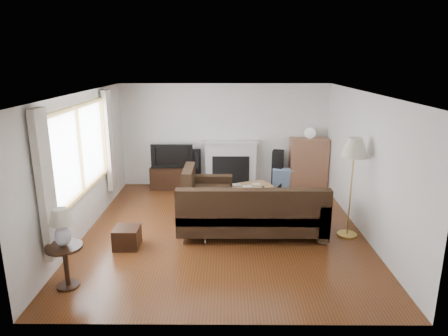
{
  "coord_description": "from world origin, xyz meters",
  "views": [
    {
      "loc": [
        0.05,
        -6.83,
        3.06
      ],
      "look_at": [
        0.0,
        0.3,
        1.1
      ],
      "focal_mm": 32.0,
      "sensor_mm": 36.0,
      "label": 1
    }
  ],
  "objects_px": {
    "tv_stand": "(173,177)",
    "sectional_sofa": "(251,210)",
    "floor_lamp": "(351,188)",
    "bookshelf": "(308,163)",
    "coffee_table": "(247,195)",
    "side_table": "(66,266)"
  },
  "relations": [
    {
      "from": "tv_stand",
      "to": "sectional_sofa",
      "type": "height_order",
      "value": "sectional_sofa"
    },
    {
      "from": "floor_lamp",
      "to": "bookshelf",
      "type": "bearing_deg",
      "value": 93.92
    },
    {
      "from": "bookshelf",
      "to": "coffee_table",
      "type": "xyz_separation_m",
      "value": [
        -1.54,
        -1.16,
        -0.41
      ]
    },
    {
      "from": "tv_stand",
      "to": "sectional_sofa",
      "type": "distance_m",
      "value": 3.19
    },
    {
      "from": "tv_stand",
      "to": "bookshelf",
      "type": "distance_m",
      "value": 3.29
    },
    {
      "from": "coffee_table",
      "to": "floor_lamp",
      "type": "relative_size",
      "value": 0.6
    },
    {
      "from": "sectional_sofa",
      "to": "side_table",
      "type": "height_order",
      "value": "sectional_sofa"
    },
    {
      "from": "floor_lamp",
      "to": "side_table",
      "type": "height_order",
      "value": "floor_lamp"
    },
    {
      "from": "bookshelf",
      "to": "sectional_sofa",
      "type": "distance_m",
      "value": 3.11
    },
    {
      "from": "bookshelf",
      "to": "coffee_table",
      "type": "bearing_deg",
      "value": -142.99
    },
    {
      "from": "bookshelf",
      "to": "sectional_sofa",
      "type": "relative_size",
      "value": 0.44
    },
    {
      "from": "bookshelf",
      "to": "side_table",
      "type": "xyz_separation_m",
      "value": [
        -4.17,
        -4.44,
        -0.3
      ]
    },
    {
      "from": "sectional_sofa",
      "to": "side_table",
      "type": "xyz_separation_m",
      "value": [
        -2.64,
        -1.75,
        -0.14
      ]
    },
    {
      "from": "bookshelf",
      "to": "coffee_table",
      "type": "distance_m",
      "value": 1.97
    },
    {
      "from": "bookshelf",
      "to": "floor_lamp",
      "type": "bearing_deg",
      "value": -86.08
    },
    {
      "from": "sectional_sofa",
      "to": "floor_lamp",
      "type": "height_order",
      "value": "floor_lamp"
    },
    {
      "from": "coffee_table",
      "to": "floor_lamp",
      "type": "distance_m",
      "value": 2.44
    },
    {
      "from": "coffee_table",
      "to": "tv_stand",
      "type": "bearing_deg",
      "value": 122.86
    },
    {
      "from": "tv_stand",
      "to": "bookshelf",
      "type": "relative_size",
      "value": 0.87
    },
    {
      "from": "floor_lamp",
      "to": "coffee_table",
      "type": "bearing_deg",
      "value": 137.36
    },
    {
      "from": "floor_lamp",
      "to": "side_table",
      "type": "distance_m",
      "value": 4.72
    },
    {
      "from": "bookshelf",
      "to": "coffee_table",
      "type": "relative_size",
      "value": 1.16
    }
  ]
}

